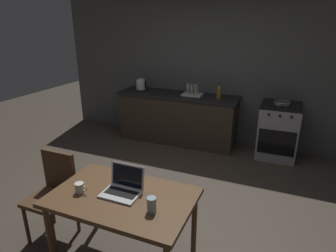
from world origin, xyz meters
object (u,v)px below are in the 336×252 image
at_px(dining_table, 123,203).
at_px(chair, 54,190).
at_px(stove_oven, 278,131).
at_px(frying_pan, 282,103).
at_px(bottle, 219,92).
at_px(drinking_glass, 152,205).
at_px(laptop, 123,188).
at_px(electric_kettle, 141,85).
at_px(dish_rack, 193,93).
at_px(coffee_mug, 80,188).

distance_m(dining_table, chair, 0.86).
distance_m(stove_oven, frying_pan, 0.47).
bearing_deg(bottle, drinking_glass, -86.39).
xyz_separation_m(dining_table, chair, (-0.85, 0.08, -0.13)).
distance_m(dining_table, laptop, 0.13).
xyz_separation_m(electric_kettle, dish_rack, (1.01, 0.00, -0.06)).
distance_m(electric_kettle, frying_pan, 2.48).
distance_m(bottle, drinking_glass, 2.98).
bearing_deg(dining_table, stove_oven, 68.80).
distance_m(frying_pan, drinking_glass, 3.10).
distance_m(stove_oven, electric_kettle, 2.53).
distance_m(dining_table, electric_kettle, 3.23).
height_order(laptop, dish_rack, dish_rack).
bearing_deg(stove_oven, dining_table, -111.20).
height_order(frying_pan, coffee_mug, frying_pan).
relative_size(laptop, coffee_mug, 2.73).
height_order(laptop, frying_pan, laptop).
height_order(stove_oven, coffee_mug, stove_oven).
bearing_deg(bottle, stove_oven, 2.75).
bearing_deg(coffee_mug, dining_table, 16.05).
distance_m(stove_oven, chair, 3.45).
height_order(bottle, coffee_mug, bottle).
bearing_deg(dining_table, dish_rack, 96.48).
bearing_deg(bottle, laptop, -93.11).
bearing_deg(frying_pan, drinking_glass, -105.08).
height_order(laptop, coffee_mug, laptop).
bearing_deg(dish_rack, electric_kettle, -180.00).
xyz_separation_m(electric_kettle, bottle, (1.48, -0.05, 0.02)).
xyz_separation_m(stove_oven, bottle, (-0.99, -0.05, 0.57)).
bearing_deg(drinking_glass, bottle, 93.61).
bearing_deg(chair, dining_table, -9.67).
bearing_deg(laptop, frying_pan, 57.82).
bearing_deg(coffee_mug, chair, 159.76).
relative_size(frying_pan, coffee_mug, 3.53).
bearing_deg(coffee_mug, electric_kettle, 108.17).
distance_m(stove_oven, dining_table, 3.13).
relative_size(laptop, electric_kettle, 1.46).
bearing_deg(dining_table, bottle, 87.18).
distance_m(dining_table, bottle, 2.89).
xyz_separation_m(dining_table, laptop, (-0.01, 0.04, 0.12)).
xyz_separation_m(stove_oven, dish_rack, (-1.46, 0.00, 0.49)).
height_order(dining_table, drinking_glass, drinking_glass).
bearing_deg(laptop, dish_rack, 86.05).
bearing_deg(stove_oven, dish_rack, 179.90).
height_order(bottle, dish_rack, bottle).
bearing_deg(electric_kettle, dining_table, -65.24).
relative_size(chair, frying_pan, 2.15).
bearing_deg(laptop, electric_kettle, 104.58).
height_order(chair, laptop, laptop).
bearing_deg(bottle, coffee_mug, -99.49).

